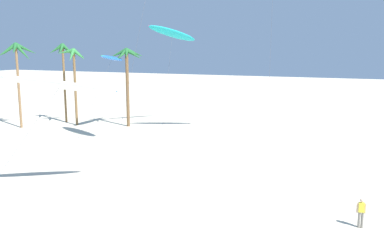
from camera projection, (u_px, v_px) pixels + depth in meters
The scene contains 8 objects.
palm_tree_0 at pixel (17, 55), 51.22m from camera, with size 4.60×4.49×10.47m.
palm_tree_1 at pixel (74, 62), 53.12m from camera, with size 3.75×3.61×9.80m.
palm_tree_2 at pixel (63, 57), 55.20m from camera, with size 3.57×3.32×10.41m.
palm_tree_3 at pixel (127, 62), 52.23m from camera, with size 4.20×4.34×9.83m.
flying_kite_1 at pixel (112, 58), 49.92m from camera, with size 1.91×9.96×9.24m.
flying_kite_3 at pixel (173, 33), 52.18m from camera, with size 5.40×12.35×12.90m.
flying_kite_5 at pixel (60, 85), 27.50m from camera, with size 6.45×8.23×8.34m.
person_foreground_walker at pixel (361, 212), 22.93m from camera, with size 0.51×0.24×1.68m.
Camera 1 is at (12.60, -1.34, 9.61)m, focal length 39.48 mm.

